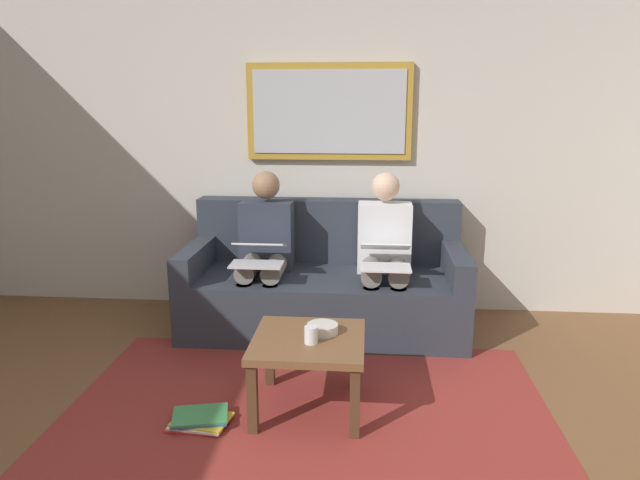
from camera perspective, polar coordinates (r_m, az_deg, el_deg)
wall_rear at (r=4.51m, az=0.97°, el=9.50°), size 6.00×0.12×2.60m
area_rug at (r=3.20m, az=-1.33°, el=-16.80°), size 2.60×1.80×0.01m
couch at (r=4.23m, az=0.48°, el=-4.46°), size 1.99×0.90×0.90m
framed_mirror at (r=4.41m, az=0.90°, el=12.65°), size 1.25×0.05×0.72m
coffee_table at (r=3.08m, az=-1.16°, el=-10.80°), size 0.59×0.59×0.41m
cup at (r=2.97m, az=-0.89°, el=-9.44°), size 0.07×0.07×0.09m
bowl at (r=3.10m, az=0.25°, el=-8.82°), size 0.17×0.17×0.05m
person_left at (r=4.07m, az=6.44°, el=-0.91°), size 0.38×0.58×1.14m
laptop_white at (r=3.84m, az=6.53°, el=-1.55°), size 0.33×0.35×0.16m
person_right at (r=4.13m, az=-5.52°, el=-0.66°), size 0.38×0.58×1.14m
laptop_silver at (r=3.89m, az=-6.17°, el=-1.33°), size 0.35×0.33×0.14m
magazine_stack at (r=3.15m, az=-11.89°, el=-17.08°), size 0.33×0.26×0.05m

